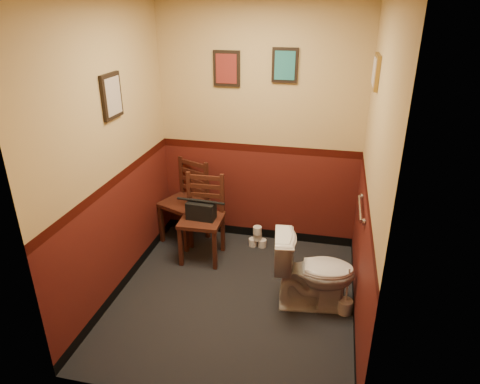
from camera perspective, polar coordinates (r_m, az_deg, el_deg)
name	(u,v)px	position (r m, az deg, el deg)	size (l,w,h in m)	color
floor	(234,298)	(4.19, -0.77, -13.97)	(2.20, 2.40, 0.00)	black
wall_back	(259,127)	(4.64, 2.60, 8.66)	(2.20, 2.70, 0.00)	#511712
wall_front	(185,237)	(2.48, -7.39, -6.03)	(2.20, 2.70, 0.00)	#511712
wall_left	(111,156)	(3.91, -16.81, 4.66)	(2.40, 2.70, 0.00)	#511712
wall_right	(372,176)	(3.45, 17.17, 2.00)	(2.40, 2.70, 0.00)	#511712
grab_bar	(361,208)	(3.84, 15.80, -2.12)	(0.05, 0.56, 0.06)	silver
framed_print_back_a	(227,69)	(4.57, -1.80, 16.13)	(0.28, 0.04, 0.36)	black
framed_print_back_b	(285,65)	(4.45, 6.01, 16.45)	(0.26, 0.04, 0.34)	black
framed_print_left	(112,96)	(3.86, -16.72, 12.14)	(0.04, 0.30, 0.38)	black
framed_print_right	(376,72)	(3.85, 17.67, 15.05)	(0.04, 0.34, 0.28)	olive
toilet	(314,272)	(3.97, 9.80, -10.44)	(0.41, 0.74, 0.72)	white
toilet_brush	(345,305)	(4.10, 13.83, -14.47)	(0.13, 0.13, 0.47)	silver
chair_left	(186,202)	(4.95, -7.21, -1.30)	(0.58, 0.58, 0.95)	#512418
chair_right	(203,218)	(4.59, -5.01, -3.51)	(0.45, 0.45, 0.93)	#512418
handbag	(201,210)	(4.50, -5.21, -2.47)	(0.30, 0.16, 0.22)	black
tp_stack	(257,238)	(4.91, 2.34, -6.15)	(0.20, 0.12, 0.27)	silver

